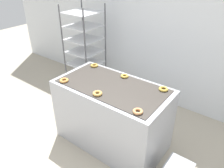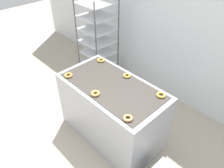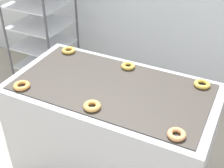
% 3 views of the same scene
% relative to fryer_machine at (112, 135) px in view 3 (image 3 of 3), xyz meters
% --- Properties ---
extents(fryer_machine, '(1.51, 0.82, 0.95)m').
position_rel_fryer_machine_xyz_m(fryer_machine, '(0.00, 0.00, 0.00)').
color(fryer_machine, '#A8AAB2').
rests_on(fryer_machine, ground_plane).
extents(baking_rack_cart, '(0.58, 0.57, 1.72)m').
position_rel_fryer_machine_xyz_m(baking_rack_cart, '(-1.25, 0.82, 0.40)').
color(baking_rack_cart, '#4C4C51').
rests_on(baking_rack_cart, ground_plane).
extents(donut_near_left, '(0.12, 0.12, 0.03)m').
position_rel_fryer_machine_xyz_m(donut_near_left, '(-0.57, -0.30, 0.49)').
color(donut_near_left, '#D99145').
rests_on(donut_near_left, fryer_machine).
extents(donut_near_center, '(0.12, 0.12, 0.03)m').
position_rel_fryer_machine_xyz_m(donut_near_center, '(-0.01, -0.28, 0.49)').
color(donut_near_center, gold).
rests_on(donut_near_center, fryer_machine).
extents(donut_near_right, '(0.11, 0.11, 0.03)m').
position_rel_fryer_machine_xyz_m(donut_near_right, '(0.56, -0.30, 0.49)').
color(donut_near_right, tan).
rests_on(donut_near_right, fryer_machine).
extents(donut_far_left, '(0.12, 0.12, 0.03)m').
position_rel_fryer_machine_xyz_m(donut_far_left, '(-0.56, 0.30, 0.49)').
color(donut_far_left, gold).
rests_on(donut_far_left, fryer_machine).
extents(donut_far_center, '(0.11, 0.11, 0.03)m').
position_rel_fryer_machine_xyz_m(donut_far_center, '(0.00, 0.29, 0.49)').
color(donut_far_center, gold).
rests_on(donut_far_center, fryer_machine).
extents(donut_far_right, '(0.12, 0.12, 0.03)m').
position_rel_fryer_machine_xyz_m(donut_far_right, '(0.58, 0.29, 0.49)').
color(donut_far_right, gold).
rests_on(donut_far_right, fryer_machine).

